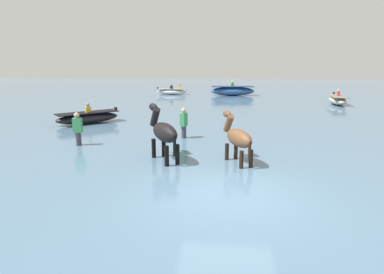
% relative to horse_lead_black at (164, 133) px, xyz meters
% --- Properties ---
extents(ground_plane, '(120.00, 120.00, 0.00)m').
position_rel_horse_lead_black_xyz_m(ground_plane, '(2.03, -2.55, -1.25)').
color(ground_plane, '#666051').
extents(water_surface, '(90.00, 90.00, 0.38)m').
position_rel_horse_lead_black_xyz_m(water_surface, '(2.03, 7.45, -1.06)').
color(water_surface, slate).
rests_on(water_surface, ground).
extents(horse_lead_black, '(1.39, 1.79, 2.12)m').
position_rel_horse_lead_black_xyz_m(horse_lead_black, '(0.00, 0.00, 0.00)').
color(horse_lead_black, black).
rests_on(horse_lead_black, ground).
extents(horse_trailing_bay, '(1.08, 1.70, 1.92)m').
position_rel_horse_lead_black_xyz_m(horse_trailing_bay, '(2.31, -0.02, -0.12)').
color(horse_trailing_bay, brown).
rests_on(horse_trailing_bay, ground).
extents(boat_mid_outer, '(2.96, 1.08, 1.02)m').
position_rel_horse_lead_black_xyz_m(boat_mid_outer, '(-3.44, 21.76, -0.59)').
color(boat_mid_outer, silver).
rests_on(boat_mid_outer, water_surface).
extents(boat_distant_west, '(1.44, 3.33, 1.11)m').
position_rel_horse_lead_black_xyz_m(boat_distant_west, '(10.12, 15.50, -0.55)').
color(boat_distant_west, '#B2AD9E').
rests_on(boat_distant_west, water_surface).
extents(boat_near_port, '(3.01, 2.87, 1.05)m').
position_rel_horse_lead_black_xyz_m(boat_near_port, '(-5.11, 5.97, -0.58)').
color(boat_near_port, black).
rests_on(boat_near_port, water_surface).
extents(boat_mid_channel, '(4.21, 1.91, 1.35)m').
position_rel_horse_lead_black_xyz_m(boat_mid_channel, '(2.43, 21.25, -0.44)').
color(boat_mid_channel, '#28518E').
rests_on(boat_mid_channel, water_surface).
extents(person_spectator_far, '(0.34, 0.23, 1.63)m').
position_rel_horse_lead_black_xyz_m(person_spectator_far, '(-3.57, 1.55, -0.38)').
color(person_spectator_far, '#383842').
rests_on(person_spectator_far, ground).
extents(person_onlooker_left, '(0.30, 0.37, 1.63)m').
position_rel_horse_lead_black_xyz_m(person_onlooker_left, '(0.21, 3.19, -0.38)').
color(person_onlooker_left, '#383842').
rests_on(person_onlooker_left, ground).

